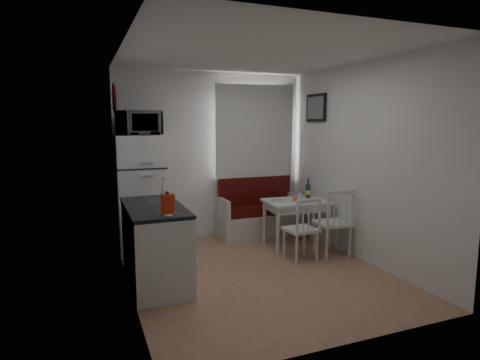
# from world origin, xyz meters

# --- Properties ---
(floor) EXTENTS (3.00, 3.50, 0.02)m
(floor) POSITION_xyz_m (0.00, 0.00, 0.00)
(floor) COLOR #A37756
(floor) RESTS_ON ground
(ceiling) EXTENTS (3.00, 3.50, 0.02)m
(ceiling) POSITION_xyz_m (0.00, 0.00, 2.60)
(ceiling) COLOR white
(ceiling) RESTS_ON wall_back
(wall_back) EXTENTS (3.00, 0.02, 2.60)m
(wall_back) POSITION_xyz_m (0.00, 1.75, 1.30)
(wall_back) COLOR white
(wall_back) RESTS_ON floor
(wall_front) EXTENTS (3.00, 0.02, 2.60)m
(wall_front) POSITION_xyz_m (0.00, -1.75, 1.30)
(wall_front) COLOR white
(wall_front) RESTS_ON floor
(wall_left) EXTENTS (0.02, 3.50, 2.60)m
(wall_left) POSITION_xyz_m (-1.50, 0.00, 1.30)
(wall_left) COLOR white
(wall_left) RESTS_ON floor
(wall_right) EXTENTS (0.02, 3.50, 2.60)m
(wall_right) POSITION_xyz_m (1.50, 0.00, 1.30)
(wall_right) COLOR white
(wall_right) RESTS_ON floor
(window) EXTENTS (1.22, 0.06, 1.47)m
(window) POSITION_xyz_m (0.70, 1.72, 1.62)
(window) COLOR silver
(window) RESTS_ON wall_back
(curtain) EXTENTS (1.35, 0.02, 1.50)m
(curtain) POSITION_xyz_m (0.70, 1.65, 1.68)
(curtain) COLOR white
(curtain) RESTS_ON wall_back
(kitchen_counter) EXTENTS (0.62, 1.32, 1.16)m
(kitchen_counter) POSITION_xyz_m (-1.20, 0.16, 0.46)
(kitchen_counter) COLOR silver
(kitchen_counter) RESTS_ON floor
(wall_sign) EXTENTS (0.03, 0.40, 0.40)m
(wall_sign) POSITION_xyz_m (-1.47, 1.45, 2.15)
(wall_sign) COLOR navy
(wall_sign) RESTS_ON wall_left
(picture_frame) EXTENTS (0.04, 0.52, 0.42)m
(picture_frame) POSITION_xyz_m (1.48, 1.10, 2.05)
(picture_frame) COLOR black
(picture_frame) RESTS_ON wall_right
(bench) EXTENTS (1.32, 0.51, 0.94)m
(bench) POSITION_xyz_m (0.71, 1.51, 0.31)
(bench) COLOR silver
(bench) RESTS_ON floor
(dining_table) EXTENTS (0.96, 0.70, 0.68)m
(dining_table) POSITION_xyz_m (1.00, 0.80, 0.61)
(dining_table) COLOR silver
(dining_table) RESTS_ON floor
(chair_left) EXTENTS (0.42, 0.40, 0.46)m
(chair_left) POSITION_xyz_m (0.75, 0.15, 0.53)
(chair_left) COLOR silver
(chair_left) RESTS_ON floor
(chair_right) EXTENTS (0.46, 0.45, 0.50)m
(chair_right) POSITION_xyz_m (1.25, 0.14, 0.58)
(chair_right) COLOR silver
(chair_right) RESTS_ON floor
(fridge) EXTENTS (0.66, 0.66, 1.65)m
(fridge) POSITION_xyz_m (-1.18, 1.40, 0.83)
(fridge) COLOR white
(fridge) RESTS_ON floor
(microwave) EXTENTS (0.60, 0.40, 0.33)m
(microwave) POSITION_xyz_m (-1.18, 1.35, 1.82)
(microwave) COLOR white
(microwave) RESTS_ON fridge
(kettle) EXTENTS (0.18, 0.18, 0.24)m
(kettle) POSITION_xyz_m (-1.15, -0.38, 1.02)
(kettle) COLOR #B3280E
(kettle) RESTS_ON kitchen_counter
(wine_bottle) EXTENTS (0.08, 0.08, 0.30)m
(wine_bottle) POSITION_xyz_m (1.25, 0.90, 0.83)
(wine_bottle) COLOR #164728
(wine_bottle) RESTS_ON dining_table
(drinking_glass_orange) EXTENTS (0.06, 0.06, 0.09)m
(drinking_glass_orange) POSITION_xyz_m (0.95, 0.75, 0.73)
(drinking_glass_orange) COLOR #E95626
(drinking_glass_orange) RESTS_ON dining_table
(drinking_glass_blue) EXTENTS (0.06, 0.06, 0.10)m
(drinking_glass_blue) POSITION_xyz_m (1.08, 0.85, 0.73)
(drinking_glass_blue) COLOR #92D9F8
(drinking_glass_blue) RESTS_ON dining_table
(plate) EXTENTS (0.23, 0.23, 0.02)m
(plate) POSITION_xyz_m (0.70, 0.82, 0.69)
(plate) COLOR white
(plate) RESTS_ON dining_table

